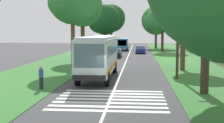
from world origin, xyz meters
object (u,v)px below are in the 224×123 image
(roadside_tree_right_1, at_px, (155,21))
(roadside_tree_right_3, at_px, (162,17))
(utility_pole, at_px, (178,31))
(trailing_car_1, at_px, (140,50))
(roadside_tree_left_3, at_px, (104,21))
(pedestrian, at_px, (41,77))
(roadside_tree_left_2, at_px, (71,1))
(roadside_tree_left_4, at_px, (82,8))
(coach_bus, at_px, (99,54))
(trailing_minibus_0, at_px, (123,43))
(roadside_tree_right_2, at_px, (182,20))
(trailing_car_0, at_px, (116,53))
(roadside_tree_left_0, at_px, (111,19))

(roadside_tree_right_1, relative_size, roadside_tree_right_3, 1.01)
(utility_pole, bearing_deg, trailing_car_1, 5.79)
(roadside_tree_left_3, xyz_separation_m, pedestrian, (-52.05, -1.37, -5.63))
(roadside_tree_left_2, distance_m, roadside_tree_left_4, 10.06)
(coach_bus, distance_m, pedestrian, 6.88)
(trailing_minibus_0, xyz_separation_m, roadside_tree_right_2, (-32.44, -7.89, 3.77))
(roadside_tree_left_3, bearing_deg, trailing_minibus_0, -147.65)
(trailing_car_1, xyz_separation_m, roadside_tree_left_2, (-24.33, 7.50, 6.65))
(utility_pole, bearing_deg, roadside_tree_right_3, -1.83)
(roadside_tree_left_3, distance_m, roadside_tree_right_2, 42.29)
(roadside_tree_left_3, distance_m, roadside_tree_left_4, 30.54)
(coach_bus, height_order, pedestrian, coach_bus)
(roadside_tree_right_2, distance_m, pedestrian, 17.03)
(trailing_car_0, height_order, roadside_tree_left_0, roadside_tree_left_0)
(roadside_tree_left_0, bearing_deg, utility_pole, -169.02)
(trailing_car_1, height_order, trailing_minibus_0, trailing_minibus_0)
(coach_bus, distance_m, roadside_tree_left_2, 8.49)
(coach_bus, relative_size, pedestrian, 6.60)
(roadside_tree_left_0, bearing_deg, roadside_tree_left_4, 179.50)
(trailing_car_1, xyz_separation_m, pedestrian, (-35.82, 7.26, 0.24))
(trailing_minibus_0, bearing_deg, coach_bus, 179.75)
(roadside_tree_left_0, bearing_deg, roadside_tree_right_2, -166.48)
(roadside_tree_left_0, bearing_deg, trailing_car_1, -163.33)
(roadside_tree_left_0, xyz_separation_m, roadside_tree_left_3, (-10.19, 0.72, -0.69))
(roadside_tree_left_0, relative_size, roadside_tree_left_2, 1.12)
(trailing_car_0, height_order, roadside_tree_right_1, roadside_tree_right_1)
(roadside_tree_left_4, distance_m, roadside_tree_right_2, 15.98)
(coach_bus, xyz_separation_m, roadside_tree_right_3, (34.65, -7.99, 4.61))
(utility_pole, xyz_separation_m, pedestrian, (-5.73, 10.31, -3.29))
(trailing_minibus_0, distance_m, roadside_tree_left_3, 10.54)
(roadside_tree_left_4, bearing_deg, roadside_tree_right_2, -127.97)
(coach_bus, distance_m, trailing_car_0, 20.89)
(roadside_tree_left_2, bearing_deg, trailing_car_0, -13.28)
(roadside_tree_left_0, relative_size, roadside_tree_right_1, 1.12)
(roadside_tree_right_3, bearing_deg, roadside_tree_left_0, 29.04)
(coach_bus, relative_size, roadside_tree_left_4, 1.08)
(trailing_minibus_0, bearing_deg, roadside_tree_left_0, 13.25)
(trailing_minibus_0, distance_m, pedestrian, 44.36)
(trailing_car_0, bearing_deg, roadside_tree_left_3, 10.53)
(trailing_car_1, distance_m, roadside_tree_left_2, 26.31)
(coach_bus, bearing_deg, trailing_car_1, -7.29)
(trailing_car_0, distance_m, utility_pole, 22.35)
(roadside_tree_left_3, xyz_separation_m, roadside_tree_right_3, (-11.55, -12.79, 0.22))
(trailing_car_0, height_order, roadside_tree_right_3, roadside_tree_right_3)
(roadside_tree_left_0, bearing_deg, roadside_tree_left_2, -179.54)
(trailing_car_1, relative_size, roadside_tree_left_2, 0.43)
(roadside_tree_left_2, xyz_separation_m, roadside_tree_left_3, (40.56, 1.13, -0.78))
(trailing_car_0, height_order, trailing_minibus_0, trailing_minibus_0)
(pedestrian, bearing_deg, roadside_tree_left_2, 1.20)
(roadside_tree_left_2, bearing_deg, coach_bus, -147.00)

